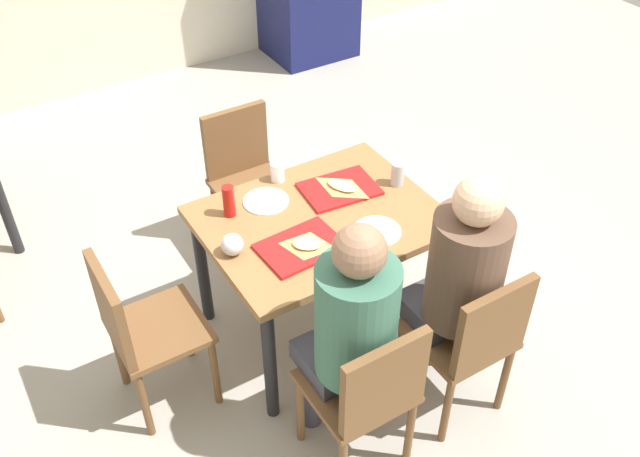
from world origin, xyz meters
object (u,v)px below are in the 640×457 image
object	(u,v)px
person_in_brown_jacket	(458,276)
pizza_slice_b	(342,186)
chair_near_left	(368,391)
tray_red_near	(301,247)
paper_plate_center	(266,201)
foil_bundle	(232,245)
person_in_red	(350,327)
tray_red_far	(339,189)
pizza_slice_a	(307,244)
chair_near_right	(472,337)
chair_far_side	(245,172)
chair_left_end	(139,327)
plastic_cup_a	(277,172)
plastic_cup_b	(369,250)
paper_plate_near_edge	(377,231)
main_table	(320,233)
condiment_bottle	(229,201)
soda_can	(398,174)

from	to	relation	value
person_in_brown_jacket	pizza_slice_b	bearing A→B (deg)	95.30
chair_near_left	tray_red_near	xyz separation A→B (m)	(0.08, 0.66, 0.24)
chair_near_left	tray_red_near	distance (m)	0.70
paper_plate_center	foil_bundle	world-z (taller)	foil_bundle
person_in_red	foil_bundle	world-z (taller)	person_in_red
person_in_red	tray_red_near	world-z (taller)	person_in_red
pizza_slice_b	tray_red_far	bearing A→B (deg)	132.23
person_in_red	pizza_slice_a	size ratio (longest dim) A/B	5.52
chair_near_right	person_in_brown_jacket	distance (m)	0.28
chair_far_side	tray_red_near	xyz separation A→B (m)	(-0.19, -0.95, 0.24)
chair_near_right	foil_bundle	size ratio (longest dim) A/B	8.60
pizza_slice_a	foil_bundle	world-z (taller)	foil_bundle
chair_left_end	paper_plate_center	world-z (taller)	chair_left_end
pizza_slice_a	plastic_cup_a	bearing A→B (deg)	74.93
chair_near_right	tray_red_near	size ratio (longest dim) A/B	2.39
person_in_red	plastic_cup_b	distance (m)	0.43
paper_plate_near_edge	person_in_red	bearing A→B (deg)	-134.98
paper_plate_center	paper_plate_near_edge	world-z (taller)	same
main_table	plastic_cup_b	world-z (taller)	plastic_cup_b
person_in_brown_jacket	plastic_cup_b	world-z (taller)	person_in_brown_jacket
tray_red_far	paper_plate_center	distance (m)	0.37
pizza_slice_a	foil_bundle	bearing A→B (deg)	153.87
paper_plate_center	pizza_slice_a	world-z (taller)	pizza_slice_a
chair_far_side	foil_bundle	xyz separation A→B (m)	(-0.46, -0.83, 0.28)
person_in_brown_jacket	condiment_bottle	size ratio (longest dim) A/B	7.94
main_table	plastic_cup_a	world-z (taller)	plastic_cup_a
chair_far_side	foil_bundle	world-z (taller)	chair_far_side
soda_can	pizza_slice_a	bearing A→B (deg)	-163.54
chair_near_right	person_in_red	distance (m)	0.61
pizza_slice_a	chair_near_right	bearing A→B (deg)	-55.64
pizza_slice_a	condiment_bottle	bearing A→B (deg)	114.89
chair_left_end	condiment_bottle	distance (m)	0.69
chair_near_left	person_in_brown_jacket	distance (m)	0.61
person_in_red	condiment_bottle	world-z (taller)	person_in_red
person_in_red	condiment_bottle	xyz separation A→B (m)	(-0.08, 0.90, 0.06)
paper_plate_near_edge	pizza_slice_b	bearing A→B (deg)	84.16
main_table	paper_plate_center	distance (m)	0.30
main_table	pizza_slice_a	bearing A→B (deg)	-135.60
paper_plate_near_edge	plastic_cup_b	size ratio (longest dim) A/B	2.20
pizza_slice_a	paper_plate_near_edge	bearing A→B (deg)	-11.58
tray_red_far	plastic_cup_b	world-z (taller)	plastic_cup_b
main_table	person_in_brown_jacket	xyz separation A→B (m)	(0.27, -0.66, 0.12)
tray_red_near	plastic_cup_a	xyz separation A→B (m)	(0.16, 0.51, 0.04)
paper_plate_center	foil_bundle	bearing A→B (deg)	-139.62
soda_can	condiment_bottle	world-z (taller)	condiment_bottle
pizza_slice_b	plastic_cup_b	world-z (taller)	plastic_cup_b
person_in_brown_jacket	pizza_slice_b	distance (m)	0.79
chair_near_right	pizza_slice_a	size ratio (longest dim) A/B	3.74
person_in_brown_jacket	plastic_cup_a	distance (m)	1.07
chair_far_side	pizza_slice_b	world-z (taller)	chair_far_side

